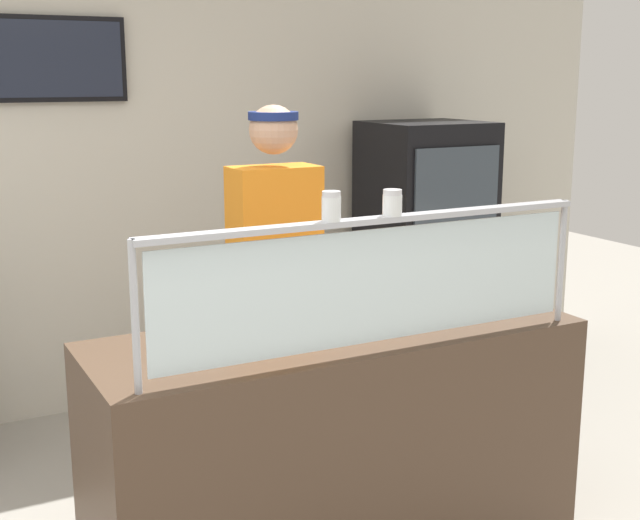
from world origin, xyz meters
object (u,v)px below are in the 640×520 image
object	(u,v)px
pizza_tray	(368,316)
parmesan_shaker	(331,208)
drink_fridge	(424,251)
pizza_server	(380,310)
worker_figure	(277,278)
pepper_flake_shaker	(392,204)

from	to	relation	value
pizza_tray	parmesan_shaker	bearing A→B (deg)	-135.71
pizza_tray	drink_fridge	bearing A→B (deg)	49.16
pizza_server	worker_figure	bearing A→B (deg)	111.84
drink_fridge	pizza_tray	bearing A→B (deg)	-130.84
drink_fridge	pizza_server	bearing A→B (deg)	-129.57
pepper_flake_shaker	worker_figure	bearing A→B (deg)	90.15
pizza_tray	pepper_flake_shaker	world-z (taller)	pepper_flake_shaker
drink_fridge	worker_figure	bearing A→B (deg)	-146.27
pizza_tray	pepper_flake_shaker	size ratio (longest dim) A/B	5.40
pepper_flake_shaker	pizza_server	bearing A→B (deg)	63.42
pizza_tray	drink_fridge	distance (m)	2.08
parmesan_shaker	pepper_flake_shaker	world-z (taller)	parmesan_shaker
pizza_tray	worker_figure	bearing A→B (deg)	101.77
pizza_tray	drink_fridge	size ratio (longest dim) A/B	0.30
pepper_flake_shaker	drink_fridge	bearing A→B (deg)	52.36
worker_figure	pepper_flake_shaker	bearing A→B (deg)	-89.85
pepper_flake_shaker	drink_fridge	distance (m)	2.50
worker_figure	parmesan_shaker	bearing A→B (deg)	-104.00
pizza_tray	pizza_server	size ratio (longest dim) A/B	1.71
drink_fridge	parmesan_shaker	bearing A→B (deg)	-131.77
pizza_server	worker_figure	world-z (taller)	worker_figure
drink_fridge	pepper_flake_shaker	bearing A→B (deg)	-127.64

